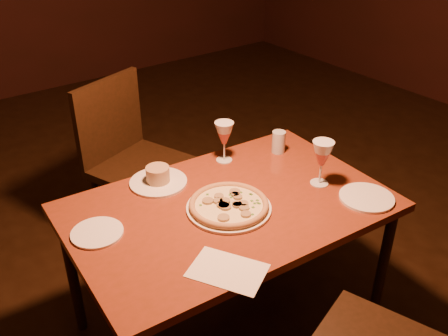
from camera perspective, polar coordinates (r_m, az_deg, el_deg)
floor at (r=2.53m, az=4.91°, el=-15.42°), size 7.00×7.00×0.00m
dining_table at (r=2.03m, az=0.54°, el=-5.53°), size 1.31×0.90×0.68m
chair_far at (r=2.69m, az=-10.52°, el=1.24°), size 0.58×0.58×0.93m
pizza_plate at (r=1.96m, az=0.55°, el=-4.28°), size 0.33×0.33×0.04m
ramekin_saucer at (r=2.13m, az=-7.54°, el=-1.16°), size 0.24×0.24×0.08m
wine_glass_far at (r=2.26m, az=0.02°, el=3.01°), size 0.09×0.09×0.19m
wine_glass_right at (r=2.12m, az=11.07°, el=0.55°), size 0.09×0.09×0.20m
water_tumbler at (r=2.36m, az=6.26°, el=2.98°), size 0.06×0.06×0.11m
side_plate_left at (r=1.90m, az=-14.30°, el=-7.18°), size 0.19×0.19×0.01m
side_plate_near at (r=2.11m, az=15.98°, el=-3.28°), size 0.22×0.22×0.01m
menu_card at (r=1.69m, az=0.41°, el=-11.64°), size 0.27×0.30×0.00m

